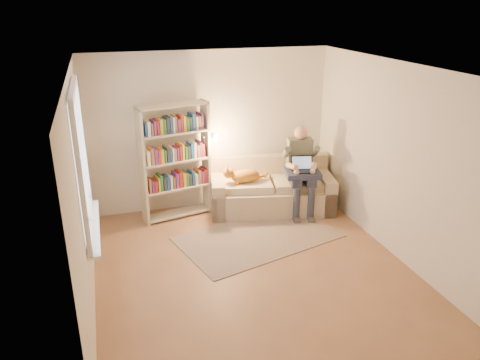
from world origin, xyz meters
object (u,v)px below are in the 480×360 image
object	(u,v)px
cat	(243,176)
bookshelf	(175,156)
sofa	(271,191)
person	(301,166)
laptop	(302,167)

from	to	relation	value
cat	bookshelf	xyz separation A→B (m)	(-1.06, 0.18, 0.37)
sofa	cat	distance (m)	0.61
sofa	bookshelf	size ratio (longest dim) A/B	1.15
person	bookshelf	distance (m)	2.02
sofa	laptop	bearing A→B (deg)	-32.11
person	bookshelf	size ratio (longest dim) A/B	0.77
person	bookshelf	xyz separation A→B (m)	(-1.97, 0.40, 0.22)
person	laptop	bearing A→B (deg)	-93.60
sofa	laptop	world-z (taller)	laptop
sofa	bookshelf	bearing A→B (deg)	-173.80
cat	laptop	size ratio (longest dim) A/B	1.88
cat	person	bearing A→B (deg)	-1.48
sofa	laptop	distance (m)	0.73
cat	bookshelf	bearing A→B (deg)	-177.80
cat	laptop	xyz separation A→B (m)	(0.88, -0.34, 0.17)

